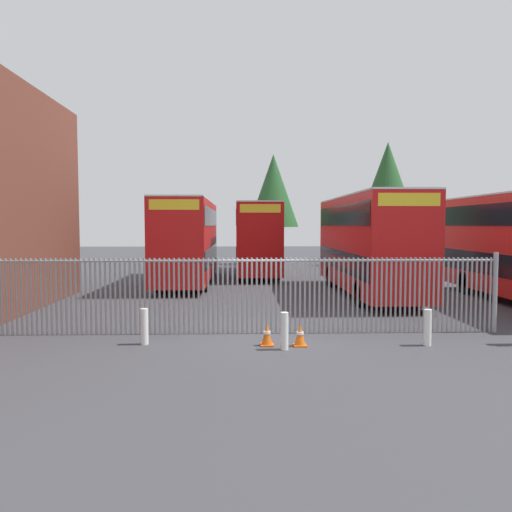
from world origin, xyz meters
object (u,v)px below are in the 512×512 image
Objects in this scene: double_decker_bus_behind_fence_left at (188,238)px; double_decker_bus_behind_fence_right at (368,241)px; bollard_near_left at (144,327)px; traffic_cone_by_gate at (300,335)px; double_decker_bus_far_back at (257,236)px; bollard_near_right at (428,327)px; traffic_cone_mid_forecourt at (267,335)px; bollard_center_front at (284,331)px.

double_decker_bus_behind_fence_right is at bearing -27.76° from double_decker_bus_behind_fence_left.
bollard_near_left reaches higher than traffic_cone_by_gate.
double_decker_bus_far_back is at bearing 78.96° from bollard_near_left.
traffic_cone_mid_forecourt is (-4.18, 0.13, -0.19)m from bollard_near_right.
bollard_near_right is (7.68, -13.88, -1.95)m from double_decker_bus_behind_fence_left.
double_decker_bus_behind_fence_left reaches higher than bollard_near_left.
traffic_cone_mid_forecourt is (-5.01, -9.27, -2.13)m from double_decker_bus_behind_fence_right.
bollard_center_front is (3.91, -14.18, -1.95)m from double_decker_bus_behind_fence_left.
double_decker_bus_behind_fence_right is at bearing 64.68° from bollard_center_front.
bollard_near_right is 4.19m from traffic_cone_mid_forecourt.
bollard_center_front is (-4.59, -9.71, -1.95)m from double_decker_bus_behind_fence_right.
double_decker_bus_behind_fence_left is 1.00× the size of double_decker_bus_far_back.
bollard_center_front is 0.63m from traffic_cone_mid_forecourt.
double_decker_bus_far_back reaches higher than traffic_cone_by_gate.
double_decker_bus_behind_fence_right is 10.47m from traffic_cone_by_gate.
traffic_cone_mid_forecourt is (-0.42, 0.43, -0.19)m from bollard_center_front.
double_decker_bus_far_back is 18.68m from bollard_near_left.
double_decker_bus_behind_fence_left reaches higher than bollard_near_right.
double_decker_bus_behind_fence_left reaches higher than traffic_cone_by_gate.
bollard_center_front is at bearing -74.58° from double_decker_bus_behind_fence_left.
bollard_near_left is (-8.23, -9.05, -1.95)m from double_decker_bus_behind_fence_right.
traffic_cone_by_gate is at bearing -88.41° from double_decker_bus_far_back.
bollard_near_left is 3.69m from bollard_center_front.
bollard_near_right is at bearing -95.03° from double_decker_bus_behind_fence_right.
double_decker_bus_behind_fence_right is 11.38× the size of bollard_center_front.
bollard_near_right is 1.61× the size of traffic_cone_mid_forecourt.
double_decker_bus_behind_fence_right is 18.32× the size of traffic_cone_by_gate.
double_decker_bus_behind_fence_right reaches higher than bollard_near_left.
double_decker_bus_behind_fence_left is at bearing 91.17° from bollard_near_left.
traffic_cone_by_gate is at bearing 38.04° from bollard_center_front.
double_decker_bus_far_back is at bearing 90.23° from bollard_center_front.
double_decker_bus_behind_fence_right is 9.64m from bollard_near_right.
bollard_near_left is 1.61× the size of traffic_cone_by_gate.
double_decker_bus_far_back is 11.38× the size of bollard_center_front.
bollard_near_right is (7.40, -0.35, 0.00)m from bollard_near_left.
double_decker_bus_behind_fence_right is at bearing 84.97° from bollard_near_right.
traffic_cone_by_gate and traffic_cone_mid_forecourt have the same top height.
bollard_center_front is at bearing -10.31° from bollard_near_left.
bollard_center_front is 0.58m from traffic_cone_by_gate.
double_decker_bus_far_back is at bearing 88.94° from traffic_cone_mid_forecourt.
double_decker_bus_behind_fence_right is 10.31m from double_decker_bus_far_back.
bollard_near_left is (-3.56, -18.24, -1.95)m from double_decker_bus_far_back.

